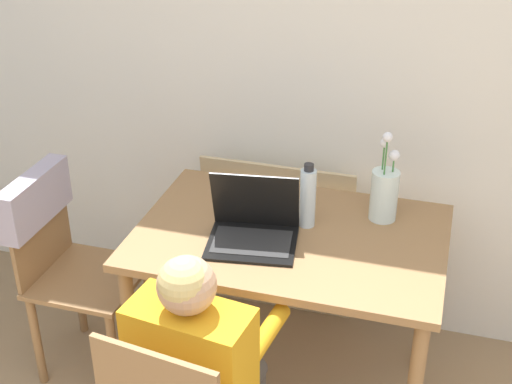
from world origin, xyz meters
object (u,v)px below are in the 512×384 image
object	(u,v)px
water_bottle	(308,197)
laptop	(253,225)
flower_vase	(384,192)
chair_spare	(58,241)
person_seated	(199,359)

from	to	relation	value
water_bottle	laptop	bearing A→B (deg)	-136.88
flower_vase	chair_spare	bearing A→B (deg)	-168.73
laptop	flower_vase	distance (m)	0.50
person_seated	flower_vase	world-z (taller)	flower_vase
person_seated	flower_vase	size ratio (longest dim) A/B	2.95
chair_spare	laptop	world-z (taller)	laptop
laptop	water_bottle	xyz separation A→B (m)	(0.16, 0.15, 0.06)
flower_vase	water_bottle	xyz separation A→B (m)	(-0.25, -0.13, 0.01)
person_seated	flower_vase	distance (m)	0.92
laptop	flower_vase	size ratio (longest dim) A/B	0.96
laptop	water_bottle	world-z (taller)	same
chair_spare	person_seated	xyz separation A→B (m)	(0.80, -0.54, 0.06)
chair_spare	flower_vase	world-z (taller)	flower_vase
flower_vase	laptop	bearing A→B (deg)	-146.52
laptop	water_bottle	bearing A→B (deg)	34.64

